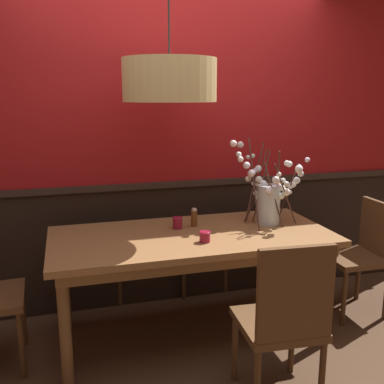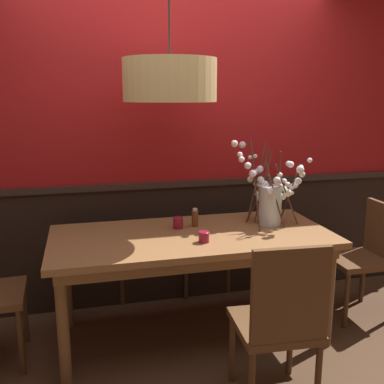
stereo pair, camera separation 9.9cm
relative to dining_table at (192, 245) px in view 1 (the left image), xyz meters
The scene contains 12 objects.
ground_plane 0.68m from the dining_table, ahead, with size 24.00×24.00×0.00m, color #4C3321.
back_wall 1.04m from the dining_table, 90.00° to the left, with size 4.87×0.14×3.00m.
dining_table is the anchor object (origin of this frame).
chair_far_side_right 0.89m from the dining_table, 72.36° to the left, with size 0.48×0.43×0.93m.
chair_near_side_right 0.90m from the dining_table, 72.12° to the right, with size 0.46×0.46×0.97m.
chair_head_east_end 1.40m from the dining_table, ahead, with size 0.44×0.42×0.89m.
chair_far_side_left 0.92m from the dining_table, 108.22° to the left, with size 0.45×0.43×0.94m.
vase_with_blossoms 0.67m from the dining_table, ahead, with size 0.61×0.47×0.63m.
candle_holder_nearer_center 0.20m from the dining_table, 115.69° to the left, with size 0.08×0.08×0.08m.
candle_holder_nearer_edge 0.23m from the dining_table, 81.44° to the right, with size 0.07×0.07×0.07m.
condiment_bottle 0.23m from the dining_table, 68.85° to the left, with size 0.05×0.05×0.13m.
pendant_lamp 1.12m from the dining_table, 147.38° to the left, with size 0.61×0.61×1.34m.
Camera 1 is at (-0.80, -2.79, 1.70)m, focal length 41.43 mm.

